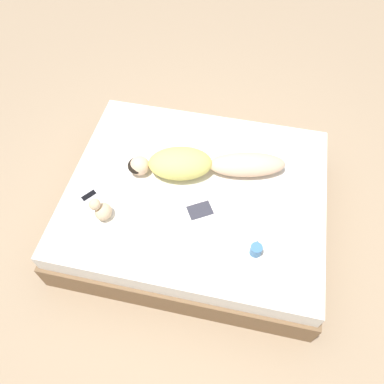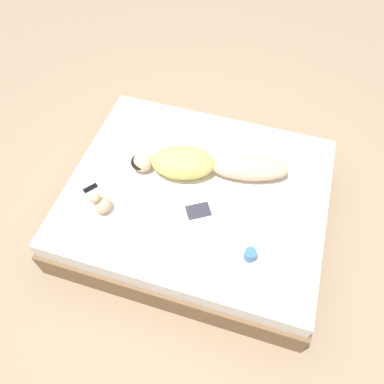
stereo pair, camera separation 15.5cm
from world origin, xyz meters
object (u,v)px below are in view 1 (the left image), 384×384
cell_phone (89,196)px  open_magazine (204,221)px  person (200,164)px  coffee_mug (256,250)px

cell_phone → open_magazine: bearing=-145.4°
open_magazine → cell_phone: (0.04, 1.01, 0.00)m
person → coffee_mug: (-0.69, -0.57, -0.05)m
open_magazine → coffee_mug: coffee_mug is taller
coffee_mug → person: bearing=39.7°
person → cell_phone: bearing=105.0°
person → open_magazine: (-0.50, -0.13, -0.10)m
coffee_mug → cell_phone: size_ratio=0.78×
open_magazine → coffee_mug: 0.48m
person → open_magazine: size_ratio=2.68×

